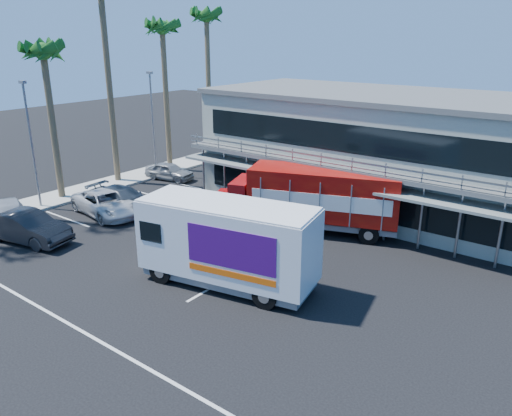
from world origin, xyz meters
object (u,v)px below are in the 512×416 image
Objects in this scene: red_truck at (311,197)px; parked_car_b at (27,227)px; parked_car_a at (9,215)px; white_van at (227,242)px.

red_truck is 2.15× the size of parked_car_b.
parked_car_b is (2.82, -0.50, 0.03)m from parked_car_a.
parked_car_a is (-14.14, -10.25, -1.19)m from red_truck.
white_van is 1.62× the size of parked_car_b.
red_truck is 7.98m from white_van.
parked_car_b is at bearing -78.05° from parked_car_a.
red_truck is at bearing 82.69° from white_van.
parked_car_a is at bearing 177.58° from white_van.
white_van is 1.74× the size of parked_car_a.
white_van reaches higher than parked_car_a.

